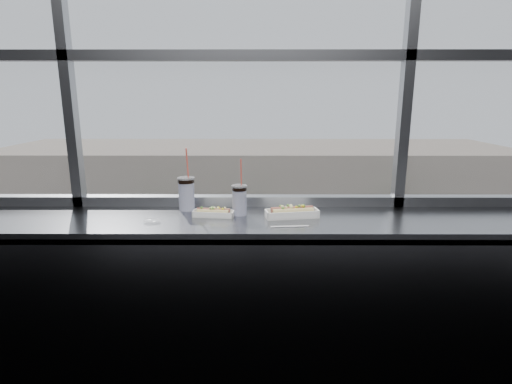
{
  "coord_description": "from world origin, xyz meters",
  "views": [
    {
      "loc": [
        0.12,
        -0.93,
        1.76
      ],
      "look_at": [
        0.11,
        1.23,
        1.25
      ],
      "focal_mm": 28.0,
      "sensor_mm": 36.0,
      "label": 1
    }
  ],
  "objects_px": {
    "soda_cup_right": "(239,199)",
    "car_far_c": "(414,266)",
    "car_far_a": "(114,265)",
    "car_near_b": "(136,329)",
    "hotdog_tray_left": "(213,213)",
    "car_near_c": "(266,330)",
    "pedestrian_a": "(161,244)",
    "wrapper": "(152,220)",
    "tree_center": "(252,221)",
    "car_near_d": "(380,327)",
    "soda_cup_left": "(186,192)",
    "car_far_b": "(262,266)",
    "tree_right": "(403,218)",
    "pedestrian_d": "(369,242)",
    "loose_straw": "(290,226)",
    "tree_left": "(156,221)"
  },
  "relations": [
    {
      "from": "soda_cup_right",
      "to": "car_far_c",
      "type": "height_order",
      "value": "soda_cup_right"
    },
    {
      "from": "car_far_a",
      "to": "car_far_c",
      "type": "relative_size",
      "value": 1.03
    },
    {
      "from": "car_near_b",
      "to": "hotdog_tray_left",
      "type": "bearing_deg",
      "value": -164.61
    },
    {
      "from": "car_near_c",
      "to": "pedestrian_a",
      "type": "xyz_separation_m",
      "value": [
        -8.41,
        12.48,
        -0.05
      ]
    },
    {
      "from": "wrapper",
      "to": "pedestrian_a",
      "type": "height_order",
      "value": "wrapper"
    },
    {
      "from": "car_near_c",
      "to": "tree_center",
      "type": "relative_size",
      "value": 1.28
    },
    {
      "from": "car_near_b",
      "to": "car_far_c",
      "type": "bearing_deg",
      "value": -70.3
    },
    {
      "from": "car_near_b",
      "to": "pedestrian_a",
      "type": "height_order",
      "value": "car_near_b"
    },
    {
      "from": "pedestrian_a",
      "to": "hotdog_tray_left",
      "type": "bearing_deg",
      "value": -74.96
    },
    {
      "from": "hotdog_tray_left",
      "to": "car_near_d",
      "type": "relative_size",
      "value": 0.04
    },
    {
      "from": "soda_cup_left",
      "to": "wrapper",
      "type": "height_order",
      "value": "soda_cup_left"
    },
    {
      "from": "wrapper",
      "to": "car_far_c",
      "type": "distance_m",
      "value": 29.19
    },
    {
      "from": "wrapper",
      "to": "car_near_b",
      "type": "relative_size",
      "value": 0.02
    },
    {
      "from": "soda_cup_right",
      "to": "car_near_c",
      "type": "relative_size",
      "value": 0.05
    },
    {
      "from": "car_near_d",
      "to": "car_far_b",
      "type": "height_order",
      "value": "car_near_d"
    },
    {
      "from": "soda_cup_left",
      "to": "tree_right",
      "type": "bearing_deg",
      "value": 66.79
    },
    {
      "from": "car_near_c",
      "to": "car_near_b",
      "type": "distance_m",
      "value": 6.71
    },
    {
      "from": "car_near_d",
      "to": "soda_cup_right",
      "type": "bearing_deg",
      "value": 151.51
    },
    {
      "from": "car_far_c",
      "to": "pedestrian_d",
      "type": "distance_m",
      "value": 5.08
    },
    {
      "from": "loose_straw",
      "to": "car_near_c",
      "type": "bearing_deg",
      "value": 84.23
    },
    {
      "from": "car_far_a",
      "to": "car_far_b",
      "type": "relative_size",
      "value": 1.1
    },
    {
      "from": "car_near_b",
      "to": "tree_right",
      "type": "height_order",
      "value": "tree_right"
    },
    {
      "from": "car_near_c",
      "to": "pedestrian_a",
      "type": "relative_size",
      "value": 3.1
    },
    {
      "from": "hotdog_tray_left",
      "to": "tree_left",
      "type": "xyz_separation_m",
      "value": [
        -7.85,
        28.25,
        -8.97
      ]
    },
    {
      "from": "pedestrian_d",
      "to": "loose_straw",
      "type": "bearing_deg",
      "value": 72.68
    },
    {
      "from": "wrapper",
      "to": "tree_center",
      "type": "height_order",
      "value": "wrapper"
    },
    {
      "from": "soda_cup_left",
      "to": "car_far_c",
      "type": "distance_m",
      "value": 28.96
    },
    {
      "from": "car_far_c",
      "to": "tree_center",
      "type": "xyz_separation_m",
      "value": [
        -11.57,
        4.0,
        2.09
      ]
    },
    {
      "from": "pedestrian_a",
      "to": "tree_left",
      "type": "bearing_deg",
      "value": -104.82
    },
    {
      "from": "pedestrian_d",
      "to": "pedestrian_a",
      "type": "bearing_deg",
      "value": 0.8
    },
    {
      "from": "loose_straw",
      "to": "car_near_c",
      "type": "distance_m",
      "value": 19.8
    },
    {
      "from": "loose_straw",
      "to": "car_near_d",
      "type": "distance_m",
      "value": 20.67
    },
    {
      "from": "loose_straw",
      "to": "pedestrian_d",
      "type": "distance_m",
      "value": 32.45
    },
    {
      "from": "car_near_c",
      "to": "car_near_b",
      "type": "xyz_separation_m",
      "value": [
        -6.71,
        0.0,
        0.03
      ]
    },
    {
      "from": "pedestrian_d",
      "to": "car_far_a",
      "type": "bearing_deg",
      "value": 13.59
    },
    {
      "from": "loose_straw",
      "to": "pedestrian_d",
      "type": "height_order",
      "value": "loose_straw"
    },
    {
      "from": "loose_straw",
      "to": "car_far_a",
      "type": "height_order",
      "value": "loose_straw"
    },
    {
      "from": "soda_cup_left",
      "to": "loose_straw",
      "type": "distance_m",
      "value": 0.69
    },
    {
      "from": "wrapper",
      "to": "tree_right",
      "type": "relative_size",
      "value": 0.02
    },
    {
      "from": "car_far_a",
      "to": "car_near_d",
      "type": "bearing_deg",
      "value": -116.28
    },
    {
      "from": "car_near_d",
      "to": "tree_center",
      "type": "relative_size",
      "value": 1.45
    },
    {
      "from": "soda_cup_right",
      "to": "car_near_c",
      "type": "height_order",
      "value": "soda_cup_right"
    },
    {
      "from": "soda_cup_left",
      "to": "car_near_b",
      "type": "distance_m",
      "value": 20.43
    },
    {
      "from": "car_far_a",
      "to": "car_far_c",
      "type": "xyz_separation_m",
      "value": [
        21.4,
        0.0,
        -0.03
      ]
    },
    {
      "from": "car_far_b",
      "to": "pedestrian_d",
      "type": "distance_m",
      "value": 10.08
    },
    {
      "from": "car_near_d",
      "to": "car_near_b",
      "type": "distance_m",
      "value": 12.63
    },
    {
      "from": "soda_cup_right",
      "to": "car_far_a",
      "type": "relative_size",
      "value": 0.05
    },
    {
      "from": "car_near_d",
      "to": "soda_cup_left",
      "type": "bearing_deg",
      "value": 150.41
    },
    {
      "from": "hotdog_tray_left",
      "to": "car_far_c",
      "type": "relative_size",
      "value": 0.04
    },
    {
      "from": "wrapper",
      "to": "pedestrian_a",
      "type": "bearing_deg",
      "value": 104.38
    }
  ]
}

